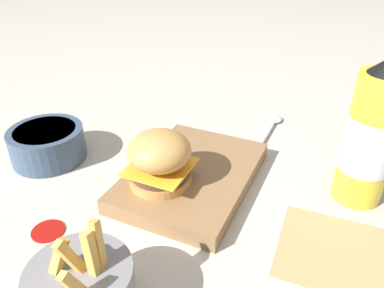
{
  "coord_description": "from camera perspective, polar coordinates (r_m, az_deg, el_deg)",
  "views": [
    {
      "loc": [
        0.43,
        0.24,
        0.39
      ],
      "look_at": [
        -0.05,
        0.02,
        0.08
      ],
      "focal_mm": 35.0,
      "sensor_mm": 36.0,
      "label": 1
    }
  ],
  "objects": [
    {
      "name": "ketchup_puddle",
      "position": [
        0.6,
        -21.1,
        -12.19
      ],
      "size": [
        0.05,
        0.05,
        0.0
      ],
      "color": "#9E140F",
      "rests_on": "ground_plane"
    },
    {
      "name": "serving_board",
      "position": [
        0.65,
        0.0,
        -4.87
      ],
      "size": [
        0.27,
        0.19,
        0.03
      ],
      "color": "olive",
      "rests_on": "ground_plane"
    },
    {
      "name": "spoon",
      "position": [
        0.85,
        12.32,
        3.05
      ],
      "size": [
        0.14,
        0.03,
        0.01
      ],
      "rotation": [
        0.0,
        0.0,
        3.13
      ],
      "color": "silver",
      "rests_on": "ground_plane"
    },
    {
      "name": "parchment_square",
      "position": [
        0.57,
        20.74,
        -15.02
      ],
      "size": [
        0.16,
        0.16,
        0.0
      ],
      "color": "tan",
      "rests_on": "ground_plane"
    },
    {
      "name": "side_bowl",
      "position": [
        0.76,
        -21.17,
        0.1
      ],
      "size": [
        0.14,
        0.14,
        0.06
      ],
      "color": "#384C66",
      "rests_on": "ground_plane"
    },
    {
      "name": "ketchup_bottle",
      "position": [
        0.63,
        25.55,
        0.81
      ],
      "size": [
        0.08,
        0.08,
        0.24
      ],
      "color": "yellow",
      "rests_on": "ground_plane"
    },
    {
      "name": "ground_plane",
      "position": [
        0.63,
        -3.76,
        -7.62
      ],
      "size": [
        6.0,
        6.0,
        0.0
      ],
      "primitive_type": "plane",
      "color": "#B7B2A8"
    },
    {
      "name": "burger",
      "position": [
        0.59,
        -4.96,
        -2.2
      ],
      "size": [
        0.1,
        0.1,
        0.09
      ],
      "color": "tan",
      "rests_on": "serving_board"
    }
  ]
}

